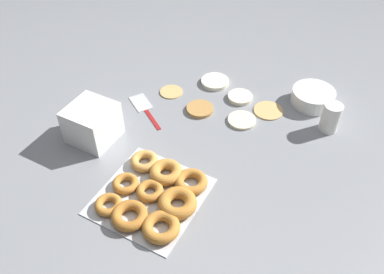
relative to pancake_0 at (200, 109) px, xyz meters
The scene contains 12 objects.
ground_plane 0.09m from the pancake_0, 37.66° to the right, with size 3.00×3.00×0.00m, color gray.
pancake_0 is the anchor object (origin of this frame).
pancake_1 0.16m from the pancake_0, 163.54° to the left, with size 0.09×0.09×0.01m, color tan.
pancake_2 0.17m from the pancake_0, 52.78° to the left, with size 0.09×0.09×0.02m, color beige.
pancake_3 0.18m from the pancake_0, 98.24° to the left, with size 0.11×0.11×0.02m, color silver.
pancake_4 0.16m from the pancake_0, ahead, with size 0.10×0.10×0.01m, color beige.
pancake_5 0.25m from the pancake_0, 27.67° to the left, with size 0.11×0.11×0.01m, color tan.
donut_tray 0.43m from the pancake_0, 79.95° to the right, with size 0.30×0.31×0.04m.
batter_bowl 0.43m from the pancake_0, 34.49° to the left, with size 0.16×0.16×0.06m.
container_stack 0.40m from the pancake_0, 129.99° to the right, with size 0.15×0.15×0.13m.
paper_cup 0.46m from the pancake_0, 15.56° to the left, with size 0.06×0.06×0.11m.
spatula 0.21m from the pancake_0, 157.71° to the right, with size 0.21×0.15×0.01m.
Camera 1 is at (0.46, -0.98, 0.97)m, focal length 38.00 mm.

